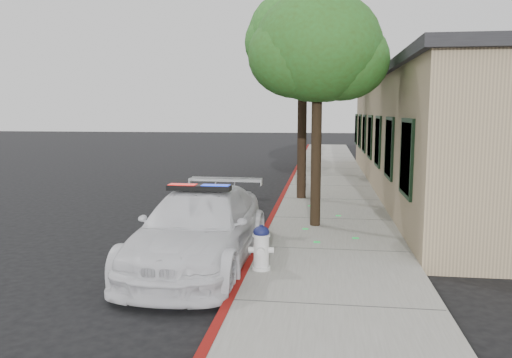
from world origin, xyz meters
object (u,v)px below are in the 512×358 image
object	(u,v)px
police_car	(200,228)
street_tree_far	(316,76)
street_tree_near	(318,52)
street_tree_mid	(304,41)
clapboard_building	(472,134)
fire_hydrant	(261,247)

from	to	relation	value
police_car	street_tree_far	bearing A→B (deg)	83.45
police_car	street_tree_near	distance (m)	5.20
police_car	street_tree_mid	world-z (taller)	street_tree_mid
street_tree_mid	clapboard_building	bearing A→B (deg)	25.64
police_car	fire_hydrant	distance (m)	1.38
fire_hydrant	street_tree_far	bearing A→B (deg)	83.46
clapboard_building	fire_hydrant	xyz separation A→B (m)	(-6.34, -10.50, -1.57)
street_tree_near	clapboard_building	bearing A→B (deg)	51.44
fire_hydrant	street_tree_mid	xyz separation A→B (m)	(0.37, 7.64, 4.58)
police_car	fire_hydrant	world-z (taller)	police_car
street_tree_mid	street_tree_far	size ratio (longest dim) A/B	1.14
police_car	street_tree_near	xyz separation A→B (m)	(2.13, 3.10, 3.58)
clapboard_building	street_tree_far	size ratio (longest dim) A/B	3.59
police_car	street_tree_near	size ratio (longest dim) A/B	0.90
street_tree_near	street_tree_far	world-z (taller)	street_tree_far
street_tree_far	fire_hydrant	bearing A→B (deg)	-92.48
fire_hydrant	street_tree_mid	world-z (taller)	street_tree_mid
street_tree_mid	street_tree_far	world-z (taller)	street_tree_mid
police_car	fire_hydrant	size ratio (longest dim) A/B	6.25
police_car	street_tree_far	size ratio (longest dim) A/B	0.86
clapboard_building	street_tree_near	size ratio (longest dim) A/B	3.74
police_car	street_tree_mid	size ratio (longest dim) A/B	0.76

